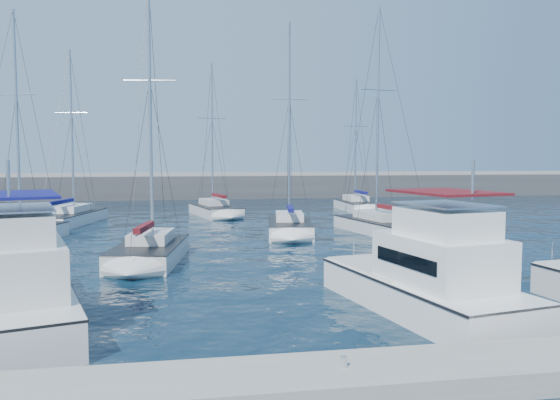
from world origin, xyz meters
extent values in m
plane|color=black|center=(0.00, 0.00, 0.00)|extent=(220.00, 220.00, 0.00)
cube|color=#424244|center=(0.00, 52.00, 1.00)|extent=(160.00, 6.00, 4.00)
cube|color=gray|center=(0.00, 52.00, 3.20)|extent=(160.00, 1.20, 0.50)
cube|color=gray|center=(0.00, -11.00, 0.30)|extent=(40.00, 2.20, 0.60)
cylinder|color=silver|center=(0.00, -11.00, 0.72)|extent=(0.16, 0.16, 0.25)
cube|color=silver|center=(-9.13, -3.77, 0.40)|extent=(6.21, 10.87, 1.60)
cube|color=#262628|center=(-9.13, -3.77, 1.15)|extent=(6.28, 10.89, 0.08)
cube|color=silver|center=(-8.77, -4.98, 2.00)|extent=(4.15, 5.41, 1.60)
cube|color=black|center=(-8.77, -4.98, 2.08)|extent=(3.93, 4.51, 0.45)
cube|color=silver|center=(-8.72, -5.17, 3.25)|extent=(3.18, 3.87, 0.90)
cube|color=navy|center=(-8.72, -5.17, 4.25)|extent=(3.59, 4.41, 0.08)
cube|color=white|center=(4.61, -4.93, 0.40)|extent=(4.88, 9.41, 1.60)
cube|color=#262628|center=(4.61, -4.93, 1.15)|extent=(4.94, 9.42, 0.08)
cube|color=white|center=(4.82, -6.00, 2.00)|extent=(3.50, 4.60, 1.60)
cube|color=black|center=(4.82, -6.00, 2.08)|extent=(3.40, 3.79, 0.45)
cube|color=white|center=(4.85, -6.20, 3.25)|extent=(2.72, 3.27, 0.90)
cube|color=#571116|center=(4.85, -6.20, 4.25)|extent=(3.07, 3.73, 0.08)
cube|color=white|center=(-14.24, 13.91, 0.30)|extent=(5.37, 8.67, 1.30)
cube|color=#262628|center=(-14.24, 13.91, 0.93)|extent=(5.43, 8.69, 0.06)
cube|color=white|center=(-14.08, 14.39, 1.25)|extent=(2.96, 3.99, 0.55)
cylinder|color=silver|center=(-13.99, 14.68, 8.08)|extent=(0.18, 0.18, 13.25)
cylinder|color=silver|center=(-14.62, 12.75, 1.80)|extent=(1.37, 3.91, 0.12)
cube|color=silver|center=(-5.34, 6.00, 0.30)|extent=(4.02, 7.64, 1.30)
cube|color=#262628|center=(-5.34, 6.00, 0.93)|extent=(4.08, 7.65, 0.06)
cube|color=silver|center=(-5.28, 6.45, 1.25)|extent=(2.39, 3.43, 0.55)
cylinder|color=silver|center=(-5.24, 6.72, 8.06)|extent=(0.18, 0.18, 13.22)
cylinder|color=silver|center=(-5.50, 4.92, 1.80)|extent=(0.64, 3.62, 0.12)
cube|color=#571116|center=(-5.52, 4.82, 1.95)|extent=(0.82, 3.29, 0.28)
cube|color=white|center=(3.72, 14.80, 0.30)|extent=(3.95, 7.65, 1.30)
cube|color=#262628|center=(3.72, 14.80, 0.93)|extent=(4.01, 7.66, 0.06)
cube|color=white|center=(3.79, 15.25, 1.25)|extent=(2.34, 3.44, 0.55)
cylinder|color=silver|center=(3.83, 15.52, 8.17)|extent=(0.18, 0.18, 13.44)
cylinder|color=silver|center=(3.56, 13.71, 1.80)|extent=(0.66, 3.63, 0.12)
cube|color=navy|center=(3.54, 13.61, 1.95)|extent=(0.83, 3.30, 0.28)
cube|color=silver|center=(10.38, 14.06, 0.30)|extent=(4.80, 9.90, 1.30)
cube|color=#262628|center=(10.38, 14.06, 0.93)|extent=(4.87, 9.91, 0.06)
cube|color=silver|center=(10.27, 14.64, 1.25)|extent=(2.75, 4.45, 0.55)
cylinder|color=silver|center=(10.20, 14.99, 8.78)|extent=(0.18, 0.18, 14.66)
cylinder|color=silver|center=(10.64, 12.66, 1.80)|extent=(1.00, 4.68, 0.12)
cube|color=#571116|center=(10.66, 12.57, 1.95)|extent=(1.13, 4.26, 0.28)
cube|color=white|center=(-12.82, 23.90, 0.30)|extent=(4.85, 9.61, 1.30)
cube|color=#262628|center=(-12.82, 23.90, 0.93)|extent=(4.91, 9.63, 0.06)
cube|color=white|center=(-12.70, 24.46, 1.25)|extent=(2.74, 4.34, 0.55)
cylinder|color=silver|center=(-12.63, 24.79, 7.83)|extent=(0.18, 0.18, 12.76)
cylinder|color=silver|center=(-13.10, 22.55, 1.80)|extent=(1.07, 4.52, 0.12)
cube|color=navy|center=(-13.13, 22.45, 1.95)|extent=(1.20, 4.12, 0.28)
cube|color=silver|center=(-0.74, 28.56, 0.30)|extent=(4.82, 8.39, 1.30)
cube|color=#262628|center=(-0.74, 28.56, 0.93)|extent=(4.88, 8.41, 0.06)
cube|color=silver|center=(-0.85, 29.04, 1.25)|extent=(2.75, 3.82, 0.55)
cylinder|color=silver|center=(-0.92, 29.33, 7.84)|extent=(0.18, 0.18, 12.79)
cylinder|color=silver|center=(-0.47, 27.41, 1.80)|extent=(1.02, 3.87, 0.12)
cube|color=#571116|center=(-0.44, 27.31, 1.95)|extent=(1.15, 3.54, 0.28)
cube|color=white|center=(14.04, 31.35, 0.30)|extent=(3.10, 7.63, 1.30)
cube|color=#262628|center=(14.04, 31.35, 0.93)|extent=(3.16, 7.63, 0.06)
cube|color=white|center=(14.04, 31.82, 1.25)|extent=(2.00, 3.35, 0.55)
cylinder|color=silver|center=(14.05, 32.11, 7.49)|extent=(0.18, 0.18, 12.08)
cylinder|color=silver|center=(14.02, 30.21, 1.80)|extent=(0.17, 3.79, 0.12)
cube|color=navy|center=(14.02, 30.11, 1.95)|extent=(0.40, 3.42, 0.28)
camera|label=1|loc=(-3.51, -22.66, 5.34)|focal=35.00mm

